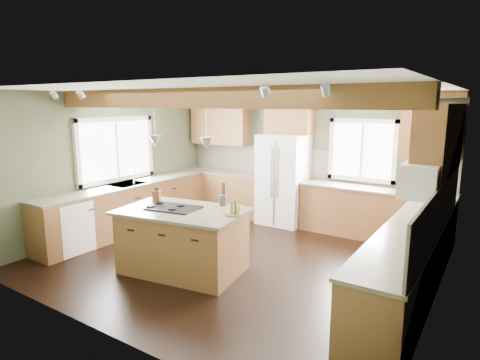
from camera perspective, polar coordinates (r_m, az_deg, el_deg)
The scene contains 37 objects.
floor at distance 6.42m, azimuth -0.46°, elevation -11.13°, with size 5.60×5.60×0.00m, color black.
ceiling at distance 5.96m, azimuth -0.50°, elevation 12.73°, with size 5.60×5.60×0.00m, color silver.
wall_back at distance 8.23m, azimuth 9.26°, elevation 3.00°, with size 5.60×5.60×0.00m, color #444C36.
wall_left at distance 7.94m, azimuth -17.53°, elevation 2.35°, with size 5.00×5.00×0.00m, color #444C36.
wall_right at distance 5.10m, azimuth 26.71°, elevation -2.85°, with size 5.00×5.00×0.00m, color #444C36.
ceiling_beam at distance 5.31m, azimuth -5.41°, elevation 11.51°, with size 5.55×0.26×0.26m, color brown.
soffit_trim at distance 8.06m, azimuth 9.24°, elevation 11.68°, with size 5.55×0.20×0.10m, color brown.
backsplash_back at distance 8.23m, azimuth 9.20°, elevation 2.36°, with size 5.58×0.03×0.58m, color brown.
backsplash_right at distance 5.17m, azimuth 26.53°, elevation -3.68°, with size 0.03×3.70×0.58m, color brown.
base_cab_back_left at distance 9.00m, azimuth -2.15°, elevation -1.76°, with size 2.02×0.60×0.88m, color brown.
counter_back_left at distance 8.91m, azimuth -2.17°, elevation 1.13°, with size 2.06×0.64×0.04m, color #464033.
base_cab_back_right at distance 7.64m, azimuth 18.40°, elevation -4.63°, with size 2.62×0.60×0.88m, color brown.
counter_back_right at distance 7.53m, azimuth 18.61°, elevation -1.25°, with size 2.66×0.64×0.04m, color #464033.
base_cab_left at distance 7.92m, azimuth -15.51°, elevation -3.92°, with size 0.60×3.70×0.88m, color brown.
counter_left at distance 7.82m, azimuth -15.68°, elevation -0.66°, with size 0.64×3.74×0.04m, color #464033.
base_cab_right at distance 5.43m, azimuth 22.80°, elevation -11.24°, with size 0.60×3.70×0.88m, color brown.
counter_right at distance 5.28m, azimuth 23.17°, elevation -6.60°, with size 0.64×3.74×0.04m, color #464033.
upper_cab_back_left at distance 9.01m, azimuth -2.80°, elevation 7.95°, with size 1.40×0.35×0.90m, color brown.
upper_cab_over_fridge at distance 8.13m, azimuth 6.98°, elevation 8.98°, with size 0.96×0.35×0.70m, color brown.
upper_cab_right at distance 5.91m, azimuth 26.63°, elevation 5.29°, with size 0.35×2.20×0.90m, color brown.
upper_cab_back_corner at distance 7.36m, azimuth 25.49°, elevation 6.26°, with size 0.90×0.35×0.90m, color brown.
window_left at distance 7.93m, azimuth -17.26°, elevation 4.18°, with size 0.04×1.60×1.05m, color white.
window_back at distance 7.79m, azimuth 17.02°, elevation 4.08°, with size 1.10×0.04×1.00m, color white.
sink at distance 7.81m, azimuth -15.68°, elevation -0.62°, with size 0.50×0.65×0.03m, color #262628.
faucet at distance 7.65m, azimuth -14.85°, elevation 0.29°, with size 0.02×0.02×0.28m, color #B2B2B7.
dishwasher at distance 7.16m, azimuth -23.31°, elevation -6.07°, with size 0.60×0.60×0.84m, color white.
oven at distance 4.27m, azimuth 19.21°, elevation -17.32°, with size 0.60×0.72×0.84m, color white.
microwave at distance 5.03m, azimuth 24.41°, elevation 0.08°, with size 0.40×0.70×0.38m, color white.
pendant_left at distance 5.83m, azimuth -11.96°, elevation 5.45°, with size 0.18×0.18×0.16m, color #B2B2B7.
pendant_right at distance 5.38m, azimuth -4.79°, elevation 5.22°, with size 0.18×0.18×0.16m, color #B2B2B7.
refrigerator at distance 8.08m, azimuth 6.13°, elevation 0.06°, with size 0.90×0.74×1.80m, color white.
island at distance 5.91m, azimuth -8.12°, elevation -8.69°, with size 1.66×1.01×0.88m, color brown.
island_top at distance 5.77m, azimuth -8.24°, elevation -4.38°, with size 1.77×1.12×0.04m, color #464033.
cooktop at distance 5.83m, azimuth -9.40°, elevation -3.94°, with size 0.72×0.48×0.02m, color black.
knife_block at distance 6.21m, azimuth -11.76°, elevation -2.33°, with size 0.11×0.08×0.19m, color brown.
utensil_crock at distance 5.92m, azimuth -2.42°, elevation -2.89°, with size 0.12×0.12×0.16m, color #39342E.
bottle_tray at distance 5.41m, azimuth -0.97°, elevation -3.93°, with size 0.23×0.23×0.21m, color brown, non-canonical shape.
Camera 1 is at (3.32, -4.95, 2.40)m, focal length 30.00 mm.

